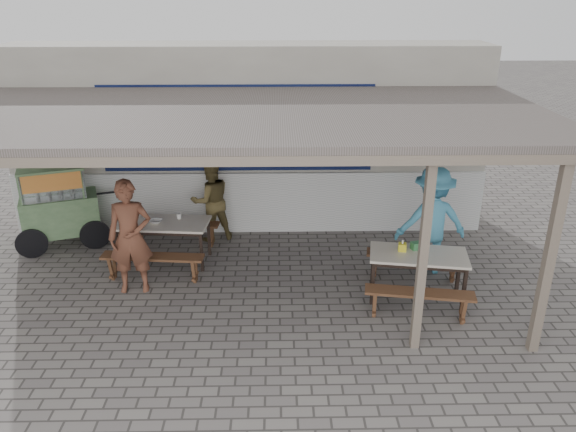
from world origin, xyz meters
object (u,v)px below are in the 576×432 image
(bench_left_street, at_px, (153,261))
(condiment_bowl, at_px, (156,221))
(tissue_box, at_px, (402,247))
(donation_box, at_px, (417,246))
(bench_left_wall, at_px, (174,228))
(condiment_jar, at_px, (179,216))
(bench_right_street, at_px, (419,298))
(patron_street_side, at_px, (130,237))
(vendor_cart, at_px, (58,204))
(bench_right_wall, at_px, (414,260))
(table_right, at_px, (418,258))
(table_left, at_px, (163,226))
(patron_right_table, at_px, (432,221))
(patron_wall_side, at_px, (211,200))

(bench_left_street, xyz_separation_m, condiment_bowl, (-0.04, 0.65, 0.43))
(tissue_box, bearing_deg, donation_box, 11.88)
(bench_left_wall, distance_m, tissue_box, 4.26)
(donation_box, relative_size, condiment_jar, 2.06)
(bench_right_street, height_order, patron_street_side, patron_street_side)
(vendor_cart, relative_size, patron_street_side, 0.98)
(bench_right_street, relative_size, bench_right_wall, 1.00)
(table_right, relative_size, bench_right_street, 0.98)
(table_left, relative_size, patron_street_side, 0.89)
(bench_right_street, height_order, donation_box, donation_box)
(table_left, xyz_separation_m, patron_right_table, (4.50, -0.42, 0.24))
(donation_box, bearing_deg, bench_left_street, 173.63)
(patron_street_side, bearing_deg, table_left, 67.67)
(donation_box, height_order, condiment_jar, donation_box)
(tissue_box, distance_m, condiment_bowl, 4.12)
(bench_left_wall, relative_size, donation_box, 9.67)
(bench_right_wall, distance_m, patron_right_table, 0.71)
(condiment_bowl, bearing_deg, bench_right_street, -24.85)
(bench_right_street, xyz_separation_m, patron_wall_side, (-3.25, 2.85, 0.44))
(patron_right_table, distance_m, condiment_bowl, 4.61)
(bench_right_wall, relative_size, donation_box, 9.06)
(bench_right_street, relative_size, patron_street_side, 0.86)
(tissue_box, bearing_deg, bench_left_street, 172.54)
(vendor_cart, bearing_deg, patron_right_table, -29.21)
(bench_right_street, relative_size, vendor_cart, 0.88)
(bench_right_street, xyz_separation_m, patron_right_table, (0.51, 1.50, 0.57))
(bench_left_wall, bearing_deg, bench_right_street, -28.37)
(condiment_bowl, bearing_deg, patron_right_table, -4.90)
(bench_left_wall, relative_size, bench_right_wall, 1.07)
(bench_right_street, xyz_separation_m, bench_right_wall, (0.21, 1.22, 0.00))
(bench_right_wall, height_order, tissue_box, tissue_box)
(donation_box, bearing_deg, patron_street_side, 177.78)
(bench_left_wall, height_order, patron_wall_side, patron_wall_side)
(table_left, bearing_deg, table_right, -12.62)
(bench_left_wall, distance_m, vendor_cart, 2.12)
(table_right, xyz_separation_m, bench_right_wall, (0.10, 0.61, -0.33))
(bench_right_street, distance_m, patron_wall_side, 4.35)
(table_right, distance_m, patron_wall_side, 4.04)
(table_right, height_order, tissue_box, tissue_box)
(table_right, xyz_separation_m, patron_wall_side, (-3.36, 2.24, 0.11))
(table_left, height_order, patron_street_side, patron_street_side)
(bench_left_street, xyz_separation_m, vendor_cart, (-1.94, 1.39, 0.48))
(bench_left_street, distance_m, vendor_cart, 2.44)
(condiment_jar, bearing_deg, vendor_cart, 166.32)
(bench_right_street, distance_m, tissue_box, 0.87)
(vendor_cart, height_order, donation_box, vendor_cart)
(condiment_bowl, bearing_deg, bench_right_wall, -8.93)
(bench_left_street, bearing_deg, donation_box, -1.27)
(bench_left_street, xyz_separation_m, condiment_jar, (0.32, 0.84, 0.45))
(patron_street_side, height_order, tissue_box, patron_street_side)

